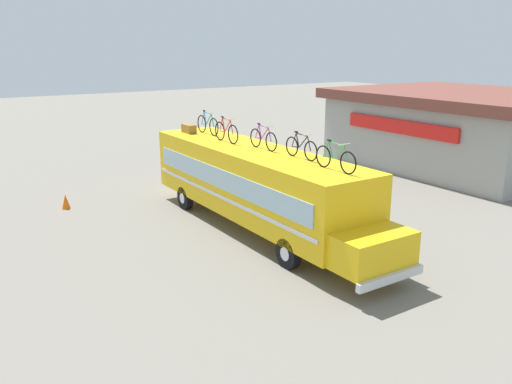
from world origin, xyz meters
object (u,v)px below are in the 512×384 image
(rooftop_bicycle_4, at_px, (301,147))
(rooftop_bicycle_5, at_px, (335,158))
(rooftop_bicycle_1, at_px, (208,125))
(traffic_cone, at_px, (66,202))
(bus, at_px, (256,183))
(luggage_bag_1, at_px, (189,129))
(rooftop_bicycle_3, at_px, (263,139))
(rooftop_bicycle_2, at_px, (226,132))

(rooftop_bicycle_4, relative_size, rooftop_bicycle_5, 0.94)
(rooftop_bicycle_1, height_order, rooftop_bicycle_5, rooftop_bicycle_1)
(traffic_cone, bearing_deg, rooftop_bicycle_1, 65.50)
(bus, height_order, luggage_bag_1, luggage_bag_1)
(rooftop_bicycle_1, distance_m, rooftop_bicycle_5, 7.91)
(bus, relative_size, rooftop_bicycle_3, 7.38)
(bus, distance_m, rooftop_bicycle_3, 1.61)
(rooftop_bicycle_4, bearing_deg, rooftop_bicycle_3, -175.93)
(rooftop_bicycle_2, bearing_deg, rooftop_bicycle_4, 7.51)
(rooftop_bicycle_2, distance_m, traffic_cone, 7.47)
(luggage_bag_1, bearing_deg, rooftop_bicycle_1, 35.10)
(bus, height_order, traffic_cone, bus)
(rooftop_bicycle_4, bearing_deg, bus, -169.09)
(rooftop_bicycle_4, xyz_separation_m, traffic_cone, (-8.46, -5.64, -3.03))
(luggage_bag_1, relative_size, rooftop_bicycle_3, 0.45)
(rooftop_bicycle_4, relative_size, traffic_cone, 2.71)
(bus, xyz_separation_m, traffic_cone, (-6.41, -5.24, -1.45))
(rooftop_bicycle_3, xyz_separation_m, traffic_cone, (-6.46, -5.50, -3.04))
(rooftop_bicycle_2, height_order, rooftop_bicycle_5, rooftop_bicycle_2)
(rooftop_bicycle_3, bearing_deg, rooftop_bicycle_2, -169.02)
(bus, xyz_separation_m, rooftop_bicycle_5, (3.96, 0.17, 1.59))
(rooftop_bicycle_3, relative_size, rooftop_bicycle_5, 0.95)
(bus, distance_m, rooftop_bicycle_1, 4.27)
(luggage_bag_1, height_order, rooftop_bicycle_1, rooftop_bicycle_1)
(luggage_bag_1, bearing_deg, rooftop_bicycle_5, 3.43)
(rooftop_bicycle_1, xyz_separation_m, rooftop_bicycle_4, (5.99, 0.23, -0.04))
(luggage_bag_1, distance_m, rooftop_bicycle_5, 8.66)
(rooftop_bicycle_5, xyz_separation_m, traffic_cone, (-10.38, -5.41, -3.04))
(bus, distance_m, rooftop_bicycle_4, 2.61)
(rooftop_bicycle_1, bearing_deg, traffic_cone, -114.50)
(traffic_cone, bearing_deg, rooftop_bicycle_3, 40.40)
(bus, height_order, rooftop_bicycle_2, rooftop_bicycle_2)
(rooftop_bicycle_5, bearing_deg, traffic_cone, -152.46)
(luggage_bag_1, relative_size, rooftop_bicycle_1, 0.42)
(traffic_cone, bearing_deg, bus, 39.28)
(bus, relative_size, traffic_cone, 20.41)
(traffic_cone, bearing_deg, rooftop_bicycle_4, 33.70)
(luggage_bag_1, bearing_deg, rooftop_bicycle_3, 7.27)
(rooftop_bicycle_1, xyz_separation_m, rooftop_bicycle_2, (2.04, -0.29, -0.00))
(bus, height_order, rooftop_bicycle_5, rooftop_bicycle_5)
(rooftop_bicycle_5, bearing_deg, rooftop_bicycle_4, 173.25)
(bus, relative_size, rooftop_bicycle_4, 7.52)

